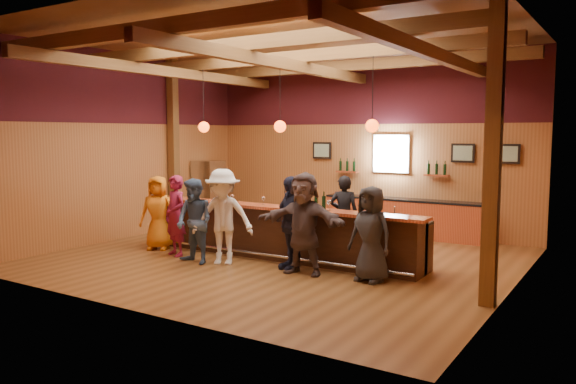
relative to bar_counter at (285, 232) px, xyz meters
name	(u,v)px	position (x,y,z in m)	size (l,w,h in m)	color
room	(282,101)	(-0.02, -0.09, 2.69)	(9.04, 9.00, 4.52)	brown
bar_counter	(285,232)	(0.00, 0.00, 0.00)	(6.30, 1.07, 1.11)	black
back_bar_cabinet	(402,217)	(1.18, 3.57, -0.05)	(4.00, 0.52, 0.95)	#99371B
window	(391,154)	(0.78, 3.80, 1.53)	(0.95, 0.09, 0.95)	silver
framed_pictures	(424,152)	(1.65, 3.79, 1.58)	(5.35, 0.05, 0.45)	black
wine_shelves	(390,171)	(0.78, 3.73, 1.10)	(3.00, 0.18, 0.30)	#99371B
pendant_lights	(280,126)	(-0.02, -0.15, 2.19)	(4.24, 0.24, 1.37)	black
stainless_fridge	(209,193)	(-4.12, 2.45, 0.38)	(0.70, 0.70, 1.80)	silver
customer_orange	(158,213)	(-2.82, -0.80, 0.30)	(0.80, 0.52, 1.64)	orange
customer_redvest	(176,216)	(-2.03, -1.07, 0.33)	(0.62, 0.41, 1.69)	maroon
customer_denim	(195,221)	(-1.20, -1.41, 0.32)	(0.82, 0.64, 1.68)	#446089
customer_white	(223,217)	(-0.70, -1.15, 0.42)	(1.21, 0.70, 1.88)	white
customer_navy	(291,223)	(0.67, -0.83, 0.37)	(1.04, 0.43, 1.78)	#1D213A
customer_brown	(304,223)	(1.03, -0.98, 0.41)	(1.74, 0.55, 1.87)	#524241
customer_dark	(371,234)	(2.28, -0.81, 0.31)	(0.81, 0.53, 1.67)	#29292C
bartender	(344,215)	(0.90, 0.91, 0.32)	(0.62, 0.40, 1.69)	black
ice_bucket	(294,202)	(0.41, -0.32, 0.70)	(0.20, 0.20, 0.22)	brown
bottle_a	(316,202)	(0.83, -0.17, 0.71)	(0.07, 0.07, 0.31)	black
bottle_b	(324,202)	(1.02, -0.19, 0.72)	(0.07, 0.07, 0.34)	black
glass_a	(179,192)	(-2.65, -0.30, 0.71)	(0.08, 0.08, 0.17)	silver
glass_b	(194,194)	(-2.08, -0.42, 0.72)	(0.08, 0.08, 0.19)	silver
glass_c	(217,195)	(-1.58, -0.25, 0.70)	(0.07, 0.07, 0.16)	silver
glass_d	(232,197)	(-1.03, -0.43, 0.72)	(0.08, 0.08, 0.19)	silver
glass_e	(263,199)	(-0.34, -0.28, 0.71)	(0.08, 0.08, 0.17)	silver
glass_f	(313,203)	(0.88, -0.36, 0.70)	(0.07, 0.07, 0.16)	silver
glass_g	(329,203)	(1.21, -0.34, 0.73)	(0.09, 0.09, 0.20)	silver
glass_h	(360,206)	(1.84, -0.32, 0.71)	(0.08, 0.08, 0.17)	silver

